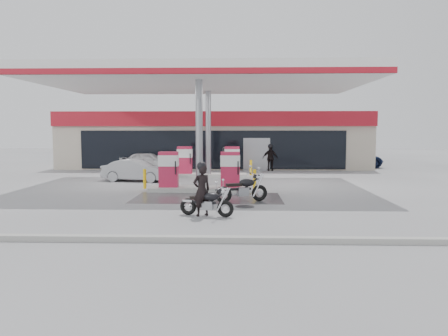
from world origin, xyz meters
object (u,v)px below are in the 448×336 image
(pump_island_near, at_px, (199,175))
(attendant, at_px, (225,159))
(main_motorcycle, at_px, (207,203))
(sedan_white, at_px, (149,162))
(parked_car_right, at_px, (353,159))
(biker_walking, at_px, (270,158))
(hatchback_silver, at_px, (136,170))
(biker_main, at_px, (202,190))
(parked_car_left, at_px, (105,160))
(parked_motorcycle, at_px, (243,190))
(pump_island_far, at_px, (208,165))

(pump_island_near, xyz_separation_m, attendant, (0.90, 8.80, 0.13))
(main_motorcycle, height_order, sedan_white, sedan_white)
(parked_car_right, bearing_deg, biker_walking, 85.04)
(parked_car_right, bearing_deg, hatchback_silver, 96.62)
(main_motorcycle, bearing_deg, biker_main, -178.95)
(main_motorcycle, bearing_deg, biker_walking, 94.00)
(sedan_white, height_order, attendant, attendant)
(sedan_white, bearing_deg, biker_main, -159.46)
(parked_car_left, bearing_deg, biker_walking, -118.66)
(parked_motorcycle, bearing_deg, parked_car_left, 102.89)
(parked_motorcycle, bearing_deg, main_motorcycle, -133.87)
(biker_main, relative_size, hatchback_silver, 0.46)
(biker_main, height_order, parked_car_left, biker_main)
(pump_island_near, distance_m, pump_island_far, 6.00)
(biker_main, bearing_deg, parked_motorcycle, -147.50)
(parked_car_left, bearing_deg, pump_island_far, -145.22)
(parked_motorcycle, relative_size, biker_walking, 1.19)
(attendant, bearing_deg, parked_motorcycle, 169.01)
(pump_island_far, bearing_deg, parked_motorcycle, -77.85)
(main_motorcycle, bearing_deg, parked_motorcycle, 82.61)
(pump_island_near, bearing_deg, parked_motorcycle, -57.03)
(sedan_white, bearing_deg, main_motorcycle, -158.87)
(sedan_white, relative_size, parked_car_right, 0.83)
(sedan_white, height_order, parked_car_left, sedan_white)
(attendant, height_order, biker_walking, biker_walking)
(main_motorcycle, bearing_deg, pump_island_far, 109.17)
(pump_island_near, distance_m, hatchback_silver, 5.19)
(parked_car_right, bearing_deg, pump_island_near, 115.36)
(sedan_white, bearing_deg, parked_car_left, 58.93)
(parked_car_right, bearing_deg, attendant, 84.54)
(parked_motorcycle, relative_size, hatchback_silver, 0.56)
(main_motorcycle, xyz_separation_m, hatchback_silver, (-4.50, 9.35, 0.18))
(biker_main, relative_size, attendant, 0.99)
(main_motorcycle, distance_m, parked_car_right, 20.00)
(main_motorcycle, xyz_separation_m, parked_motorcycle, (1.16, 2.77, 0.06))
(parked_motorcycle, bearing_deg, biker_main, -137.43)
(main_motorcycle, bearing_deg, pump_island_near, 113.05)
(pump_island_near, height_order, hatchback_silver, pump_island_near)
(attendant, relative_size, parked_car_left, 0.46)
(biker_main, distance_m, attendant, 14.50)
(parked_motorcycle, bearing_deg, sedan_white, 95.74)
(sedan_white, bearing_deg, attendant, -91.80)
(pump_island_far, distance_m, biker_main, 11.71)
(hatchback_silver, xyz_separation_m, parked_car_left, (-4.21, 8.09, -0.06))
(main_motorcycle, relative_size, parked_car_right, 0.39)
(main_motorcycle, relative_size, biker_walking, 1.05)
(pump_island_far, bearing_deg, parked_car_left, 144.39)
(pump_island_near, xyz_separation_m, parked_car_right, (10.00, 12.00, -0.07))
(pump_island_near, xyz_separation_m, sedan_white, (-4.22, 9.20, -0.06))
(main_motorcycle, relative_size, attendant, 1.07)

